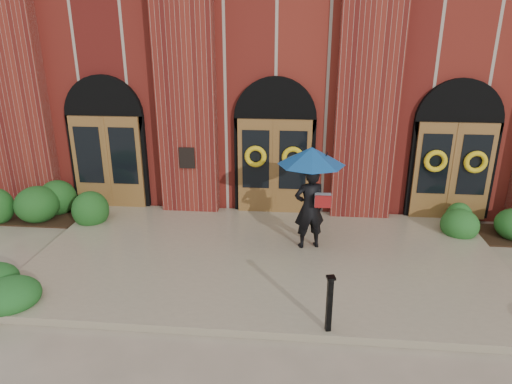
# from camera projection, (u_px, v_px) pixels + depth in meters

# --- Properties ---
(ground) EXTENTS (90.00, 90.00, 0.00)m
(ground) POSITION_uv_depth(u_px,v_px,m) (266.00, 265.00, 9.83)
(ground) COLOR tan
(ground) RESTS_ON ground
(landing) EXTENTS (10.00, 5.30, 0.15)m
(landing) POSITION_uv_depth(u_px,v_px,m) (267.00, 259.00, 9.94)
(landing) COLOR gray
(landing) RESTS_ON ground
(church_building) EXTENTS (16.20, 12.53, 7.00)m
(church_building) POSITION_uv_depth(u_px,v_px,m) (284.00, 66.00, 16.87)
(church_building) COLOR maroon
(church_building) RESTS_ON ground
(man_with_umbrella) EXTENTS (1.79, 1.79, 2.31)m
(man_with_umbrella) POSITION_uv_depth(u_px,v_px,m) (311.00, 179.00, 9.79)
(man_with_umbrella) COLOR black
(man_with_umbrella) RESTS_ON landing
(metal_post) EXTENTS (0.16, 0.16, 1.00)m
(metal_post) POSITION_uv_depth(u_px,v_px,m) (329.00, 303.00, 7.29)
(metal_post) COLOR black
(metal_post) RESTS_ON landing
(hedge_wall_left) EXTENTS (3.44, 1.38, 0.88)m
(hedge_wall_left) POSITION_uv_depth(u_px,v_px,m) (42.00, 200.00, 12.29)
(hedge_wall_left) COLOR #1B4C19
(hedge_wall_left) RESTS_ON ground
(hedge_wall_right) EXTENTS (2.76, 1.11, 0.71)m
(hedge_wall_right) POSITION_uv_depth(u_px,v_px,m) (485.00, 222.00, 11.12)
(hedge_wall_right) COLOR #21571E
(hedge_wall_right) RESTS_ON ground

